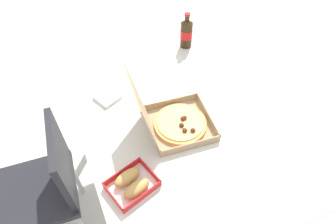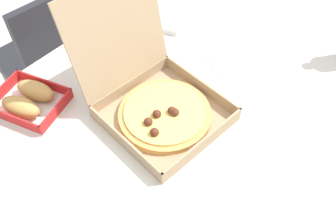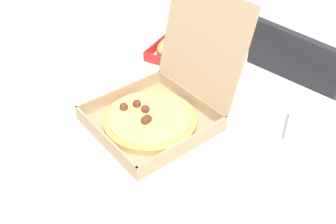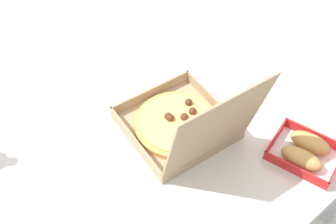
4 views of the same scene
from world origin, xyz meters
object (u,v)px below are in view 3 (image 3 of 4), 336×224
Objects in this scene: pizza_box_open at (159,107)px; paper_menu at (249,201)px; napkin_pile at (308,131)px; bread_side_box at (176,49)px; chair at (298,105)px.

pizza_box_open is 0.35m from paper_menu.
paper_menu is 1.91× the size of napkin_pile.
bread_side_box is 0.54m from napkin_pile.
bread_side_box is 2.04× the size of napkin_pile.
chair is 7.55× the size of napkin_pile.
pizza_box_open is 1.74× the size of bread_side_box.
napkin_pile is at bearing 36.47° from pizza_box_open.
bread_side_box is (-0.21, 0.29, -0.02)m from pizza_box_open.
paper_menu is at bearing -86.17° from napkin_pile.
paper_menu is at bearing -72.49° from chair.
chair is at bearing 134.95° from paper_menu.
chair is 0.54m from napkin_pile.
bread_side_box is at bearing 126.29° from pizza_box_open.
chair reaches higher than napkin_pile.
chair reaches higher than paper_menu.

